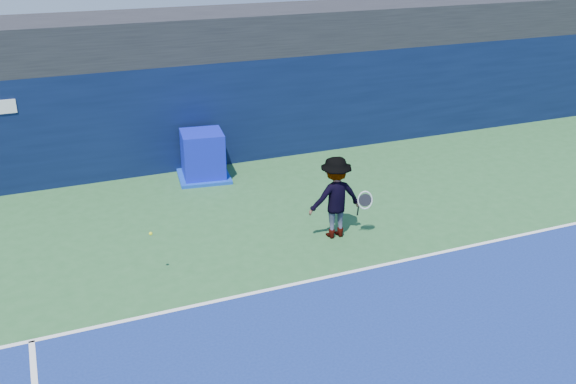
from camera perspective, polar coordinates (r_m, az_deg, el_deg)
ground at (r=10.62m, az=7.82°, el=-15.77°), size 80.00×80.00×0.00m
baseline at (r=12.81m, az=1.11°, el=-8.08°), size 24.00×0.10×0.01m
stadium_band at (r=19.31m, az=-9.20°, el=13.68°), size 36.00×3.00×1.20m
back_wall_assembly at (r=18.80m, az=-8.07°, el=6.94°), size 36.00×1.03×3.00m
equipment_cart at (r=17.85m, az=-7.57°, el=3.08°), size 1.56×1.56×1.33m
tennis_player at (r=14.29m, az=4.23°, el=-0.47°), size 1.38×0.75×1.89m
tennis_ball at (r=12.84m, az=-12.11°, el=-3.64°), size 0.07×0.07×0.07m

